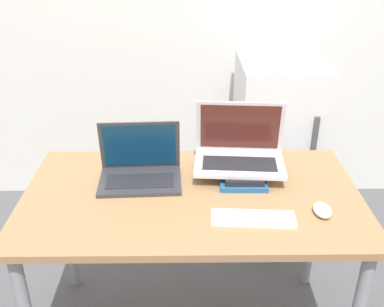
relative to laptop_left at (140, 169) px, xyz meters
name	(u,v)px	position (x,y,z in m)	size (l,w,h in m)	color
desk	(192,212)	(0.22, -0.12, -0.14)	(1.35, 0.76, 0.76)	#9E754C
laptop_left	(140,169)	(0.00, 0.00, 0.00)	(0.35, 0.24, 0.24)	#333338
book_stack	(242,172)	(0.43, 0.02, -0.03)	(0.20, 0.28, 0.05)	#235693
laptop_on_books	(239,151)	(0.42, 0.06, 0.05)	(0.39, 0.27, 0.25)	silver
wireless_keyboard	(253,218)	(0.44, -0.30, -0.04)	(0.31, 0.12, 0.01)	white
mouse	(322,210)	(0.70, -0.26, -0.03)	(0.07, 0.10, 0.03)	white
mini_fridge	(275,147)	(0.72, 0.76, -0.28)	(0.47, 0.58, 1.06)	white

